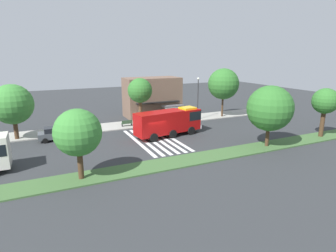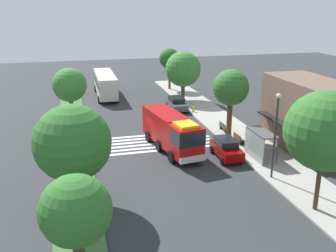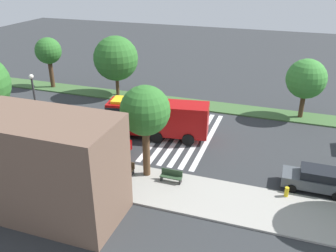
{
  "view_description": "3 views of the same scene",
  "coord_description": "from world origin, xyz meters",
  "px_view_note": "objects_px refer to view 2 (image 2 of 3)",
  "views": [
    {
      "loc": [
        -12.76,
        -31.19,
        10.47
      ],
      "look_at": [
        2.59,
        1.83,
        1.1
      ],
      "focal_mm": 29.9,
      "sensor_mm": 36.0,
      "label": 1
    },
    {
      "loc": [
        34.95,
        -7.7,
        13.3
      ],
      "look_at": [
        0.24,
        1.18,
        1.72
      ],
      "focal_mm": 40.85,
      "sensor_mm": 36.0,
      "label": 2
    },
    {
      "loc": [
        -8.41,
        29.03,
        14.89
      ],
      "look_at": [
        1.27,
        0.9,
        1.21
      ],
      "focal_mm": 38.64,
      "sensor_mm": 36.0,
      "label": 3
    }
  ],
  "objects_px": {
    "sidewalk_tree_west": "(183,69)",
    "fire_hydrant": "(193,109)",
    "parked_car_west": "(177,104)",
    "sidewalk_tree_far_east": "(325,131)",
    "bench_west_of_shelter": "(224,127)",
    "sidewalk_tree_center": "(231,88)",
    "median_tree_far_west": "(70,85)",
    "median_tree_center": "(76,212)",
    "median_tree_west": "(72,143)",
    "bench_near_shelter": "(238,138)",
    "bus_stop_shelter": "(258,140)",
    "fire_truck": "(172,131)",
    "sidewalk_tree_far_west": "(170,59)",
    "street_lamp": "(276,130)",
    "transit_bus": "(105,83)",
    "parked_car_mid": "(226,148)"
  },
  "relations": [
    {
      "from": "bench_west_of_shelter",
      "to": "sidewalk_tree_center",
      "type": "xyz_separation_m",
      "value": [
        2.05,
        -0.3,
        4.68
      ]
    },
    {
      "from": "sidewalk_tree_far_east",
      "to": "median_tree_far_west",
      "type": "xyz_separation_m",
      "value": [
        -25.6,
        -15.43,
        -1.46
      ]
    },
    {
      "from": "parked_car_west",
      "to": "sidewalk_tree_west",
      "type": "relative_size",
      "value": 0.65
    },
    {
      "from": "sidewalk_tree_west",
      "to": "sidewalk_tree_far_west",
      "type": "bearing_deg",
      "value": -180.0
    },
    {
      "from": "bus_stop_shelter",
      "to": "bench_near_shelter",
      "type": "distance_m",
      "value": 4.2
    },
    {
      "from": "parked_car_west",
      "to": "parked_car_mid",
      "type": "xyz_separation_m",
      "value": [
        16.59,
        0.0,
        0.03
      ]
    },
    {
      "from": "fire_truck",
      "to": "sidewalk_tree_far_west",
      "type": "xyz_separation_m",
      "value": [
        -25.87,
        6.45,
        2.96
      ]
    },
    {
      "from": "bench_west_of_shelter",
      "to": "median_tree_center",
      "type": "distance_m",
      "value": 26.75
    },
    {
      "from": "fire_truck",
      "to": "street_lamp",
      "type": "distance_m",
      "value": 10.08
    },
    {
      "from": "fire_truck",
      "to": "median_tree_west",
      "type": "relative_size",
      "value": 1.36
    },
    {
      "from": "parked_car_mid",
      "to": "sidewalk_tree_far_west",
      "type": "xyz_separation_m",
      "value": [
        -28.69,
        2.2,
        4.02
      ]
    },
    {
      "from": "bus_stop_shelter",
      "to": "bench_near_shelter",
      "type": "relative_size",
      "value": 2.19
    },
    {
      "from": "median_tree_far_west",
      "to": "median_tree_center",
      "type": "bearing_deg",
      "value": 0.0
    },
    {
      "from": "bench_near_shelter",
      "to": "median_tree_west",
      "type": "height_order",
      "value": "median_tree_west"
    },
    {
      "from": "transit_bus",
      "to": "sidewalk_tree_center",
      "type": "xyz_separation_m",
      "value": [
        21.81,
        10.37,
        3.24
      ]
    },
    {
      "from": "street_lamp",
      "to": "sidewalk_tree_far_west",
      "type": "distance_m",
      "value": 33.65
    },
    {
      "from": "parked_car_west",
      "to": "median_tree_center",
      "type": "height_order",
      "value": "median_tree_center"
    },
    {
      "from": "sidewalk_tree_west",
      "to": "median_tree_west",
      "type": "relative_size",
      "value": 0.98
    },
    {
      "from": "sidewalk_tree_far_east",
      "to": "median_tree_center",
      "type": "distance_m",
      "value": 16.09
    },
    {
      "from": "parked_car_mid",
      "to": "bench_west_of_shelter",
      "type": "bearing_deg",
      "value": 161.4
    },
    {
      "from": "street_lamp",
      "to": "sidewalk_tree_west",
      "type": "xyz_separation_m",
      "value": [
        -26.1,
        0.4,
        0.41
      ]
    },
    {
      "from": "median_tree_far_west",
      "to": "bench_near_shelter",
      "type": "bearing_deg",
      "value": 51.32
    },
    {
      "from": "transit_bus",
      "to": "median_tree_west",
      "type": "bearing_deg",
      "value": 171.11
    },
    {
      "from": "bus_stop_shelter",
      "to": "median_tree_center",
      "type": "relative_size",
      "value": 0.56
    },
    {
      "from": "parked_car_west",
      "to": "sidewalk_tree_far_east",
      "type": "relative_size",
      "value": 0.55
    },
    {
      "from": "bench_west_of_shelter",
      "to": "fire_hydrant",
      "type": "distance_m",
      "value": 8.09
    },
    {
      "from": "street_lamp",
      "to": "median_tree_center",
      "type": "relative_size",
      "value": 1.09
    },
    {
      "from": "parked_car_west",
      "to": "median_tree_far_west",
      "type": "height_order",
      "value": "median_tree_far_west"
    },
    {
      "from": "sidewalk_tree_far_west",
      "to": "median_tree_west",
      "type": "bearing_deg",
      "value": -24.38
    },
    {
      "from": "transit_bus",
      "to": "median_tree_west",
      "type": "xyz_separation_m",
      "value": [
        31.81,
        -5.05,
        2.52
      ]
    },
    {
      "from": "median_tree_west",
      "to": "bus_stop_shelter",
      "type": "bearing_deg",
      "value": 105.23
    },
    {
      "from": "transit_bus",
      "to": "bench_near_shelter",
      "type": "bearing_deg",
      "value": -155.46
    },
    {
      "from": "parked_car_mid",
      "to": "median_tree_center",
      "type": "height_order",
      "value": "median_tree_center"
    },
    {
      "from": "median_tree_far_west",
      "to": "median_tree_west",
      "type": "relative_size",
      "value": 0.87
    },
    {
      "from": "median_tree_west",
      "to": "bench_near_shelter",
      "type": "bearing_deg",
      "value": 117.75
    },
    {
      "from": "parked_car_west",
      "to": "sidewalk_tree_far_east",
      "type": "distance_m",
      "value": 27.19
    },
    {
      "from": "median_tree_west",
      "to": "fire_hydrant",
      "type": "bearing_deg",
      "value": 143.4
    },
    {
      "from": "parked_car_west",
      "to": "fire_hydrant",
      "type": "bearing_deg",
      "value": 42.55
    },
    {
      "from": "median_tree_far_west",
      "to": "fire_hydrant",
      "type": "height_order",
      "value": "median_tree_far_west"
    },
    {
      "from": "parked_car_mid",
      "to": "transit_bus",
      "type": "height_order",
      "value": "transit_bus"
    },
    {
      "from": "parked_car_west",
      "to": "bus_stop_shelter",
      "type": "relative_size",
      "value": 1.27
    },
    {
      "from": "sidewalk_tree_west",
      "to": "fire_hydrant",
      "type": "relative_size",
      "value": 9.8
    },
    {
      "from": "parked_car_west",
      "to": "bench_west_of_shelter",
      "type": "bearing_deg",
      "value": 13.99
    },
    {
      "from": "median_tree_west",
      "to": "fire_hydrant",
      "type": "relative_size",
      "value": 10.0
    },
    {
      "from": "parked_car_mid",
      "to": "sidewalk_tree_center",
      "type": "height_order",
      "value": "sidewalk_tree_center"
    },
    {
      "from": "street_lamp",
      "to": "sidewalk_tree_far_east",
      "type": "bearing_deg",
      "value": 4.45
    },
    {
      "from": "median_tree_center",
      "to": "fire_hydrant",
      "type": "xyz_separation_m",
      "value": [
        -29.3,
        14.93,
        -4.2
      ]
    },
    {
      "from": "median_tree_center",
      "to": "street_lamp",
      "type": "bearing_deg",
      "value": 122.58
    },
    {
      "from": "bench_near_shelter",
      "to": "median_tree_far_west",
      "type": "bearing_deg",
      "value": -128.68
    },
    {
      "from": "street_lamp",
      "to": "median_tree_center",
      "type": "distance_m",
      "value": 17.84
    }
  ]
}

